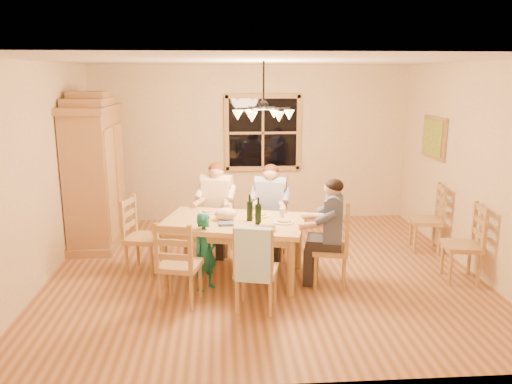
{
  "coord_description": "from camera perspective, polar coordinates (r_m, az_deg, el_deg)",
  "views": [
    {
      "loc": [
        -0.53,
        -6.18,
        2.53
      ],
      "look_at": [
        -0.09,
        0.1,
        1.05
      ],
      "focal_mm": 35.0,
      "sensor_mm": 36.0,
      "label": 1
    }
  ],
  "objects": [
    {
      "name": "wine_glass_b",
      "position": [
        6.28,
        2.97,
        -2.5
      ],
      "size": [
        0.06,
        0.06,
        0.14
      ],
      "primitive_type": "cylinder",
      "color": "silver",
      "rests_on": "dining_table"
    },
    {
      "name": "chair_far_right",
      "position": [
        7.1,
        1.64,
        -5.06
      ],
      "size": [
        0.53,
        0.52,
        0.99
      ],
      "rotation": [
        0.0,
        0.0,
        2.89
      ],
      "color": "#9F7B46",
      "rests_on": "floor"
    },
    {
      "name": "floor",
      "position": [
        6.7,
        0.8,
        -8.97
      ],
      "size": [
        5.5,
        5.5,
        0.0
      ],
      "primitive_type": "plane",
      "color": "brown",
      "rests_on": "ground"
    },
    {
      "name": "wine_glass_a",
      "position": [
        6.52,
        -3.04,
        -1.91
      ],
      "size": [
        0.06,
        0.06,
        0.14
      ],
      "primitive_type": "cylinder",
      "color": "silver",
      "rests_on": "dining_table"
    },
    {
      "name": "wall_left",
      "position": [
        6.67,
        -23.42,
        1.93
      ],
      "size": [
        0.02,
        5.0,
        2.7
      ],
      "primitive_type": "cube",
      "color": "beige",
      "rests_on": "floor"
    },
    {
      "name": "chair_near_right",
      "position": [
        5.57,
        0.04,
        -10.38
      ],
      "size": [
        0.53,
        0.52,
        0.99
      ],
      "rotation": [
        0.0,
        0.0,
        -0.25
      ],
      "color": "#9F7B46",
      "rests_on": "floor"
    },
    {
      "name": "towel",
      "position": [
        5.24,
        -0.33,
        -7.22
      ],
      "size": [
        0.39,
        0.19,
        0.58
      ],
      "primitive_type": "cube",
      "rotation": [
        0.0,
        0.0,
        -0.25
      ],
      "color": "#B6DFF7",
      "rests_on": "chair_near_right"
    },
    {
      "name": "child",
      "position": [
        6.02,
        -5.78,
        -6.82
      ],
      "size": [
        0.41,
        0.4,
        0.95
      ],
      "primitive_type": "imported",
      "rotation": [
        0.0,
        0.0,
        0.75
      ],
      "color": "#176960",
      "rests_on": "floor"
    },
    {
      "name": "adult_plaid_man",
      "position": [
        6.95,
        1.67,
        -0.85
      ],
      "size": [
        0.47,
        0.5,
        0.87
      ],
      "rotation": [
        0.0,
        0.0,
        2.89
      ],
      "color": "navy",
      "rests_on": "floor"
    },
    {
      "name": "wine_bottle_b",
      "position": [
        6.05,
        0.25,
        -2.16
      ],
      "size": [
        0.08,
        0.08,
        0.33
      ],
      "primitive_type": "cylinder",
      "color": "black",
      "rests_on": "dining_table"
    },
    {
      "name": "wine_bottle_a",
      "position": [
        6.19,
        -0.72,
        -1.81
      ],
      "size": [
        0.08,
        0.08,
        0.33
      ],
      "primitive_type": "cylinder",
      "color": "black",
      "rests_on": "dining_table"
    },
    {
      "name": "adult_woman",
      "position": [
        7.11,
        -4.53,
        -0.58
      ],
      "size": [
        0.47,
        0.5,
        0.87
      ],
      "rotation": [
        0.0,
        0.0,
        2.89
      ],
      "color": "beige",
      "rests_on": "floor"
    },
    {
      "name": "wall_right",
      "position": [
        7.1,
        23.58,
        2.53
      ],
      "size": [
        0.02,
        5.0,
        2.7
      ],
      "primitive_type": "cube",
      "color": "beige",
      "rests_on": "floor"
    },
    {
      "name": "cloth_bundle",
      "position": [
        6.26,
        -3.5,
        -2.51
      ],
      "size": [
        0.28,
        0.22,
        0.15
      ],
      "primitive_type": "ellipsoid",
      "color": "beige",
      "rests_on": "dining_table"
    },
    {
      "name": "chair_end_left",
      "position": [
        6.76,
        -12.67,
        -6.37
      ],
      "size": [
        0.52,
        0.53,
        0.99
      ],
      "rotation": [
        0.0,
        0.0,
        -1.82
      ],
      "color": "#9F7B46",
      "rests_on": "floor"
    },
    {
      "name": "plate_plaid",
      "position": [
        6.44,
        0.43,
        -2.66
      ],
      "size": [
        0.26,
        0.26,
        0.02
      ],
      "primitive_type": "cylinder",
      "color": "white",
      "rests_on": "dining_table"
    },
    {
      "name": "window",
      "position": [
        8.73,
        0.78,
        6.78
      ],
      "size": [
        1.3,
        0.06,
        1.3
      ],
      "color": "black",
      "rests_on": "wall_back"
    },
    {
      "name": "chair_spare_back",
      "position": [
        7.77,
        18.74,
        -4.15
      ],
      "size": [
        0.5,
        0.51,
        0.99
      ],
      "rotation": [
        0.0,
        0.0,
        1.37
      ],
      "color": "#9F7B46",
      "rests_on": "floor"
    },
    {
      "name": "chair_end_right",
      "position": [
        6.26,
        8.48,
        -7.79
      ],
      "size": [
        0.52,
        0.53,
        0.99
      ],
      "rotation": [
        0.0,
        0.0,
        1.32
      ],
      "color": "#9F7B46",
      "rests_on": "floor"
    },
    {
      "name": "plate_slate",
      "position": [
        6.16,
        3.17,
        -3.43
      ],
      "size": [
        0.26,
        0.26,
        0.02
      ],
      "primitive_type": "cylinder",
      "color": "white",
      "rests_on": "dining_table"
    },
    {
      "name": "plate_woman",
      "position": [
        6.61,
        -5.44,
        -2.29
      ],
      "size": [
        0.26,
        0.26,
        0.02
      ],
      "primitive_type": "cylinder",
      "color": "white",
      "rests_on": "dining_table"
    },
    {
      "name": "cap",
      "position": [
        5.83,
        1.35,
        -3.89
      ],
      "size": [
        0.2,
        0.2,
        0.11
      ],
      "primitive_type": "ellipsoid",
      "color": "#CFBA8A",
      "rests_on": "dining_table"
    },
    {
      "name": "armoire",
      "position": [
        7.87,
        -17.89,
        1.78
      ],
      "size": [
        0.66,
        1.4,
        2.3
      ],
      "color": "olive",
      "rests_on": "floor"
    },
    {
      "name": "adult_slate_man",
      "position": [
        6.09,
        8.66,
        -3.06
      ],
      "size": [
        0.5,
        0.47,
        0.87
      ],
      "rotation": [
        0.0,
        0.0,
        1.32
      ],
      "color": "#45526F",
      "rests_on": "floor"
    },
    {
      "name": "chair_far_left",
      "position": [
        7.25,
        -4.45,
        -4.71
      ],
      "size": [
        0.53,
        0.52,
        0.99
      ],
      "rotation": [
        0.0,
        0.0,
        2.89
      ],
      "color": "#9F7B46",
      "rests_on": "floor"
    },
    {
      "name": "painting",
      "position": [
        8.11,
        19.65,
        5.88
      ],
      "size": [
        0.06,
        0.78,
        0.64
      ],
      "color": "olive",
      "rests_on": "wall_right"
    },
    {
      "name": "wall_back",
      "position": [
        8.78,
        -0.54,
        5.5
      ],
      "size": [
        5.5,
        0.02,
        2.7
      ],
      "primitive_type": "cube",
      "color": "beige",
      "rests_on": "floor"
    },
    {
      "name": "dining_table",
      "position": [
        6.28,
        -2.55,
        -4.14
      ],
      "size": [
        1.96,
        1.47,
        0.76
      ],
      "rotation": [
        0.0,
        0.0,
        -0.25
      ],
      "color": "tan",
      "rests_on": "floor"
    },
    {
      "name": "chandelier",
      "position": [
        6.22,
        0.86,
        9.04
      ],
      "size": [
        0.77,
        0.68,
        0.71
      ],
      "color": "black",
      "rests_on": "ceiling"
    },
    {
      "name": "chair_spare_front",
      "position": [
        6.81,
        22.35,
        -6.92
      ],
      "size": [
        0.48,
        0.5,
        0.99
      ],
      "rotation": [
        0.0,
        0.0,
        1.41
      ],
      "color": "#9F7B46",
      "rests_on": "floor"
    },
    {
      "name": "ceiling",
      "position": [
        6.21,
        0.88,
        14.78
      ],
      "size": [
        5.5,
        5.0,
        0.02
      ],
      "primitive_type": "cube",
      "color": "white",
      "rests_on": "wall_back"
    },
    {
      "name": "chair_near_left",
      "position": [
        5.77,
        -8.65,
        -9.64
      ],
      "size": [
        0.53,
        0.52,
        0.99
      ],
      "rotation": [
        0.0,
        0.0,
        -0.25
      ],
      "color": "#9F7B46",
      "rests_on": "floor"
    },
    {
      "name": "napkin",
      "position": [
        6.06,
        -3.42,
        -3.64
      ],
      "size": [
        0.21,
        0.18,
        0.03
      ],
      "primitive_type": "cube",
      "rotation": [
        0.0,
        0.0,
        -0.25
      ],
      "color": "#4C628C",
      "rests_on": "dining_table"
    }
  ]
}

